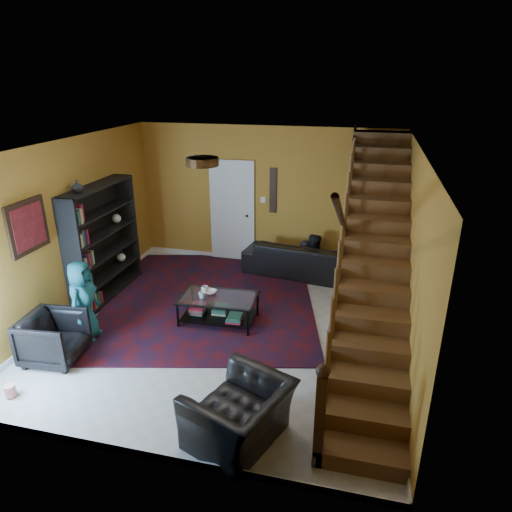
{
  "coord_description": "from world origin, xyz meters",
  "views": [
    {
      "loc": [
        1.93,
        -5.98,
        3.73
      ],
      "look_at": [
        0.37,
        0.4,
        1.08
      ],
      "focal_mm": 32.0,
      "sensor_mm": 36.0,
      "label": 1
    }
  ],
  "objects_px": {
    "bookshelf": "(104,244)",
    "armchair_right": "(239,414)",
    "coffee_table": "(218,308)",
    "sofa": "(303,258)",
    "armchair_left": "(54,338)"
  },
  "relations": [
    {
      "from": "bookshelf",
      "to": "coffee_table",
      "type": "height_order",
      "value": "bookshelf"
    },
    {
      "from": "armchair_right",
      "to": "bookshelf",
      "type": "bearing_deg",
      "value": -110.22
    },
    {
      "from": "bookshelf",
      "to": "coffee_table",
      "type": "relative_size",
      "value": 1.64
    },
    {
      "from": "bookshelf",
      "to": "sofa",
      "type": "relative_size",
      "value": 0.88
    },
    {
      "from": "armchair_left",
      "to": "coffee_table",
      "type": "relative_size",
      "value": 0.62
    },
    {
      "from": "sofa",
      "to": "armchair_right",
      "type": "distance_m",
      "value": 4.55
    },
    {
      "from": "bookshelf",
      "to": "sofa",
      "type": "xyz_separation_m",
      "value": [
        3.26,
        1.7,
        -0.63
      ]
    },
    {
      "from": "coffee_table",
      "to": "sofa",
      "type": "bearing_deg",
      "value": 65.11
    },
    {
      "from": "armchair_left",
      "to": "armchair_right",
      "type": "height_order",
      "value": "armchair_left"
    },
    {
      "from": "armchair_right",
      "to": "coffee_table",
      "type": "xyz_separation_m",
      "value": [
        -1.01,
        2.35,
        -0.08
      ]
    },
    {
      "from": "armchair_right",
      "to": "armchair_left",
      "type": "bearing_deg",
      "value": -85.05
    },
    {
      "from": "bookshelf",
      "to": "coffee_table",
      "type": "distance_m",
      "value": 2.4
    },
    {
      "from": "sofa",
      "to": "armchair_right",
      "type": "height_order",
      "value": "armchair_right"
    },
    {
      "from": "bookshelf",
      "to": "armchair_right",
      "type": "xyz_separation_m",
      "value": [
        3.24,
        -2.85,
        -0.63
      ]
    },
    {
      "from": "sofa",
      "to": "coffee_table",
      "type": "distance_m",
      "value": 2.43
    }
  ]
}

